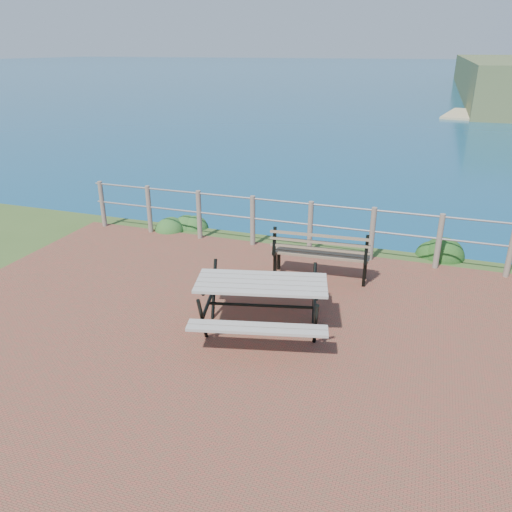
{
  "coord_description": "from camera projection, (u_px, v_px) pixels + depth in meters",
  "views": [
    {
      "loc": [
        1.92,
        -5.37,
        3.65
      ],
      "look_at": [
        -0.33,
        1.17,
        0.75
      ],
      "focal_mm": 35.0,
      "sensor_mm": 36.0,
      "label": 1
    }
  ],
  "objects": [
    {
      "name": "shrub_lip_east",
      "position": [
        432.0,
        252.0,
        9.64
      ],
      "size": [
        0.79,
        0.79,
        0.54
      ],
      "primitive_type": "ellipsoid",
      "color": "#154617",
      "rests_on": "ground"
    },
    {
      "name": "ocean",
      "position": [
        435.0,
        58.0,
        181.04
      ],
      "size": [
        1200.0,
        1200.0,
        0.0
      ],
      "primitive_type": "plane",
      "color": "#135B73",
      "rests_on": "ground"
    },
    {
      "name": "shrub_lip_west",
      "position": [
        181.0,
        229.0,
        10.83
      ],
      "size": [
        0.72,
        0.72,
        0.45
      ],
      "primitive_type": "ellipsoid",
      "color": "#235921",
      "rests_on": "ground"
    },
    {
      "name": "picnic_table",
      "position": [
        261.0,
        301.0,
        6.77
      ],
      "size": [
        1.87,
        1.48,
        0.74
      ],
      "rotation": [
        0.0,
        0.0,
        0.24
      ],
      "color": "gray",
      "rests_on": "ground"
    },
    {
      "name": "ground",
      "position": [
        251.0,
        342.0,
        6.67
      ],
      "size": [
        10.0,
        7.0,
        0.12
      ],
      "primitive_type": "cube",
      "color": "brown",
      "rests_on": "ground"
    },
    {
      "name": "safety_railing",
      "position": [
        310.0,
        224.0,
        9.37
      ],
      "size": [
        9.4,
        0.1,
        1.0
      ],
      "color": "#6B5B4C",
      "rests_on": "ground"
    },
    {
      "name": "park_bench",
      "position": [
        321.0,
        246.0,
        8.3
      ],
      "size": [
        1.64,
        0.52,
        0.91
      ],
      "rotation": [
        0.0,
        0.0,
        0.07
      ],
      "color": "brown",
      "rests_on": "ground"
    }
  ]
}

